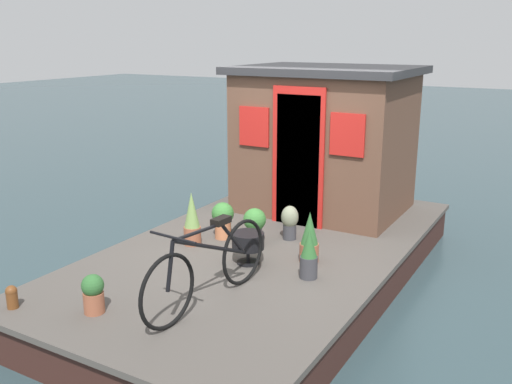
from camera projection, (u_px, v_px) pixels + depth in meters
ground_plane at (264, 281)px, 6.83m from camera, size 60.00×60.00×0.00m
houseboat_deck at (264, 263)px, 6.77m from camera, size 5.67×3.09×0.47m
houseboat_cabin at (325, 139)px, 7.88m from camera, size 1.88×2.37×2.01m
bicycle at (209, 266)px, 5.14m from camera, size 1.75×0.50×0.80m
potted_plant_rosemary at (223, 218)px, 6.88m from camera, size 0.27×0.27×0.45m
potted_plant_fern at (93, 293)px, 5.01m from camera, size 0.20×0.20×0.36m
potted_plant_lavender at (290, 221)px, 6.85m from camera, size 0.21×0.21×0.42m
potted_plant_thyme at (309, 238)px, 6.15m from camera, size 0.21×0.21×0.57m
potted_plant_geranium at (192, 220)px, 6.65m from camera, size 0.20×0.20×0.64m
potted_plant_ivy at (309, 255)px, 5.73m from camera, size 0.18×0.18×0.53m
potted_plant_mint at (255, 223)px, 6.68m from camera, size 0.27×0.27×0.44m
charcoal_grill at (248, 242)px, 6.10m from camera, size 0.35×0.35×0.35m
mooring_bollard at (12, 296)px, 5.12m from camera, size 0.11×0.11×0.22m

